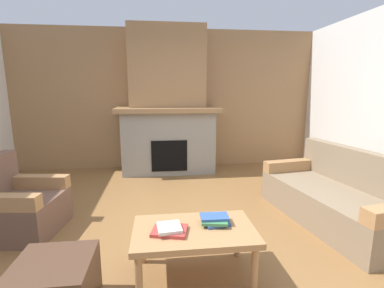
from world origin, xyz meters
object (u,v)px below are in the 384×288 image
(armchair, at_px, (18,207))
(coffee_table, at_px, (194,235))
(fireplace, at_px, (168,111))
(ottoman, at_px, (55,288))
(couch, at_px, (337,198))

(armchair, bearing_deg, coffee_table, -27.87)
(coffee_table, bearing_deg, fireplace, 91.73)
(fireplace, height_order, ottoman, fireplace)
(fireplace, relative_size, armchair, 3.17)
(ottoman, bearing_deg, coffee_table, 15.84)
(fireplace, height_order, couch, fireplace)
(armchair, xyz_separation_m, ottoman, (0.81, -1.25, -0.09))
(armchair, xyz_separation_m, coffee_table, (1.82, -0.96, 0.08))
(armchair, bearing_deg, ottoman, -57.03)
(couch, relative_size, ottoman, 3.67)
(fireplace, relative_size, coffee_table, 2.70)
(fireplace, height_order, coffee_table, fireplace)
(armchair, distance_m, coffee_table, 2.06)
(coffee_table, relative_size, ottoman, 1.92)
(coffee_table, bearing_deg, couch, 23.77)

